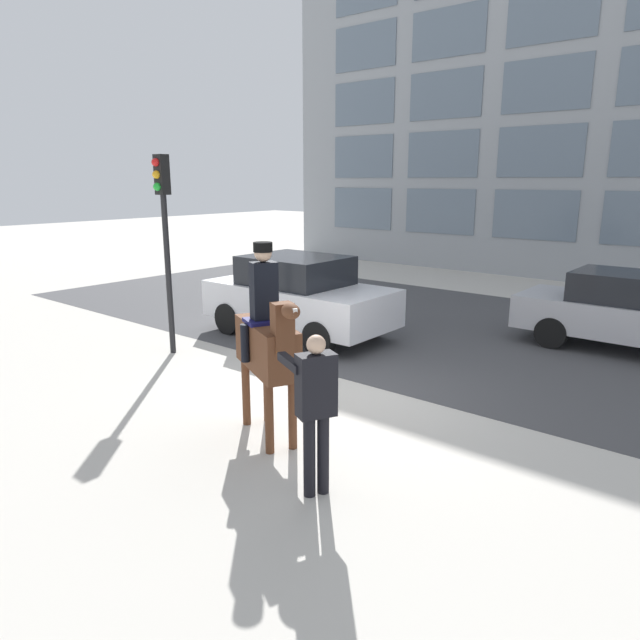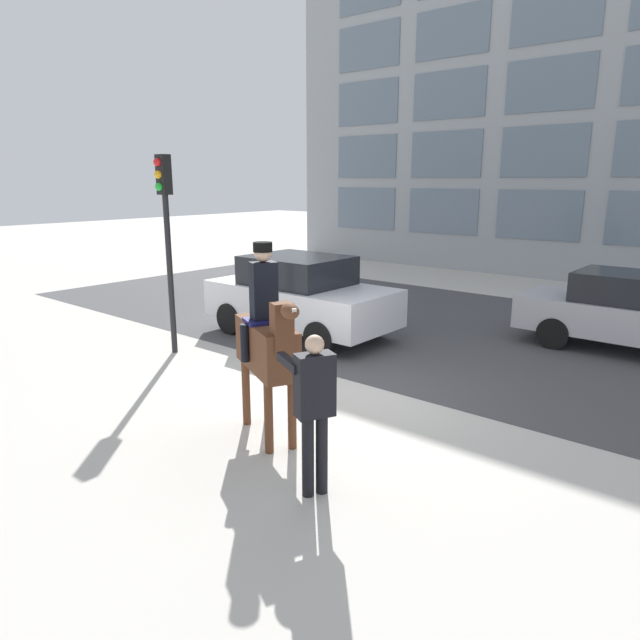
{
  "view_description": "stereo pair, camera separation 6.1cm",
  "coord_description": "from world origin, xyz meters",
  "px_view_note": "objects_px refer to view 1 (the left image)",
  "views": [
    {
      "loc": [
        5.01,
        -6.87,
        3.31
      ],
      "look_at": [
        0.31,
        -1.14,
        1.48
      ],
      "focal_mm": 32.0,
      "sensor_mm": 36.0,
      "label": 1
    },
    {
      "loc": [
        5.06,
        -6.83,
        3.31
      ],
      "look_at": [
        0.31,
        -1.14,
        1.48
      ],
      "focal_mm": 32.0,
      "sensor_mm": 36.0,
      "label": 2
    }
  ],
  "objects_px": {
    "mounted_horse_lead": "(268,341)",
    "traffic_light": "(164,222)",
    "street_car_far_lane": "(639,312)",
    "pedestrian_bystander": "(315,402)",
    "street_car_near_lane": "(299,296)"
  },
  "relations": [
    {
      "from": "street_car_near_lane",
      "to": "traffic_light",
      "type": "relative_size",
      "value": 1.1
    },
    {
      "from": "street_car_far_lane",
      "to": "traffic_light",
      "type": "xyz_separation_m",
      "value": [
        -7.01,
        -5.85,
        1.74
      ]
    },
    {
      "from": "mounted_horse_lead",
      "to": "street_car_far_lane",
      "type": "distance_m",
      "value": 7.91
    },
    {
      "from": "street_car_near_lane",
      "to": "street_car_far_lane",
      "type": "height_order",
      "value": "street_car_near_lane"
    },
    {
      "from": "traffic_light",
      "to": "street_car_far_lane",
      "type": "bearing_deg",
      "value": 39.82
    },
    {
      "from": "pedestrian_bystander",
      "to": "traffic_light",
      "type": "relative_size",
      "value": 0.47
    },
    {
      "from": "mounted_horse_lead",
      "to": "pedestrian_bystander",
      "type": "height_order",
      "value": "mounted_horse_lead"
    },
    {
      "from": "street_car_near_lane",
      "to": "mounted_horse_lead",
      "type": "bearing_deg",
      "value": -52.94
    },
    {
      "from": "street_car_far_lane",
      "to": "traffic_light",
      "type": "bearing_deg",
      "value": -140.18
    },
    {
      "from": "mounted_horse_lead",
      "to": "traffic_light",
      "type": "xyz_separation_m",
      "value": [
        -4.13,
        1.5,
        1.22
      ]
    },
    {
      "from": "street_car_near_lane",
      "to": "traffic_light",
      "type": "height_order",
      "value": "traffic_light"
    },
    {
      "from": "street_car_far_lane",
      "to": "mounted_horse_lead",
      "type": "bearing_deg",
      "value": -111.46
    },
    {
      "from": "street_car_near_lane",
      "to": "street_car_far_lane",
      "type": "distance_m",
      "value": 6.8
    },
    {
      "from": "street_car_far_lane",
      "to": "traffic_light",
      "type": "distance_m",
      "value": 9.3
    },
    {
      "from": "mounted_horse_lead",
      "to": "traffic_light",
      "type": "relative_size",
      "value": 0.68
    }
  ]
}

